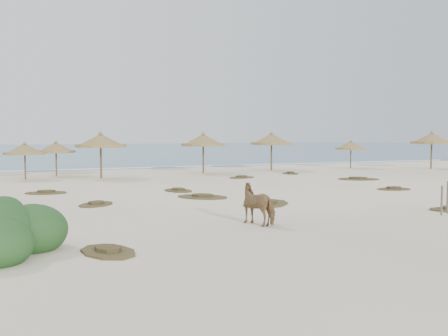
{
  "coord_description": "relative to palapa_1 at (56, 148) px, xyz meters",
  "views": [
    {
      "loc": [
        -7.57,
        -16.38,
        2.98
      ],
      "look_at": [
        0.95,
        5.0,
        1.37
      ],
      "focal_mm": 40.0,
      "sensor_mm": 36.0,
      "label": 1
    }
  ],
  "objects": [
    {
      "name": "palapa_7",
      "position": [
        29.66,
        -4.33,
        0.55
      ],
      "size": [
        4.06,
        4.06,
        3.21
      ],
      "rotation": [
        0.0,
        0.0,
        -0.21
      ],
      "color": "brown",
      "rests_on": "ground"
    },
    {
      "name": "ground",
      "position": [
        5.59,
        -20.3,
        -1.94
      ],
      "size": [
        160.0,
        160.0,
        0.0
      ],
      "primitive_type": "plane",
      "color": "#F9EDCD",
      "rests_on": "ground"
    },
    {
      "name": "palapa_5",
      "position": [
        16.34,
        -1.01,
        0.51
      ],
      "size": [
        3.52,
        3.52,
        3.16
      ],
      "rotation": [
        0.0,
        0.0,
        -0.05
      ],
      "color": "brown",
      "rests_on": "ground"
    },
    {
      "name": "palapa_3",
      "position": [
        2.65,
        -3.07,
        0.5
      ],
      "size": [
        3.52,
        3.52,
        3.14
      ],
      "rotation": [
        0.0,
        0.0,
        -0.05
      ],
      "color": "brown",
      "rests_on": "ground"
    },
    {
      "name": "scrub_7",
      "position": [
        11.36,
        -6.38,
        -1.89
      ],
      "size": [
        2.12,
        1.64,
        0.16
      ],
      "rotation": [
        0.0,
        0.0,
        0.25
      ],
      "color": "brown",
      "rests_on": "ground"
    },
    {
      "name": "scrub_5",
      "position": [
        17.89,
        -10.2,
        -1.89
      ],
      "size": [
        3.11,
        2.69,
        0.16
      ],
      "rotation": [
        0.0,
        0.0,
        2.68
      ],
      "color": "brown",
      "rests_on": "ground"
    },
    {
      "name": "palapa_6",
      "position": [
        23.71,
        -1.37,
        -0.04
      ],
      "size": [
        3.14,
        3.14,
        2.46
      ],
      "rotation": [
        0.0,
        0.0,
        -0.22
      ],
      "color": "brown",
      "rests_on": "ground"
    },
    {
      "name": "palapa_1",
      "position": [
        0.0,
        0.0,
        0.0
      ],
      "size": [
        3.29,
        3.29,
        2.5
      ],
      "rotation": [
        0.0,
        0.0,
        0.27
      ],
      "color": "brown",
      "rests_on": "ground"
    },
    {
      "name": "scrub_14",
      "position": [
        -1.08,
        -10.65,
        -1.89
      ],
      "size": [
        2.26,
        1.74,
        0.16
      ],
      "rotation": [
        0.0,
        0.0,
        2.91
      ],
      "color": "brown",
      "rests_on": "ground"
    },
    {
      "name": "fence_post_near",
      "position": [
        12.54,
        -22.71,
        -1.34
      ],
      "size": [
        0.11,
        0.11,
        1.2
      ],
      "primitive_type": "cylinder",
      "rotation": [
        0.0,
        0.0,
        0.25
      ],
      "color": "#685E4E",
      "rests_on": "ground"
    },
    {
      "name": "scrub_4",
      "position": [
        16.06,
        -15.69,
        -1.89
      ],
      "size": [
        2.02,
        1.53,
        0.16
      ],
      "rotation": [
        0.0,
        0.0,
        2.93
      ],
      "color": "brown",
      "rests_on": "ground"
    },
    {
      "name": "scrub_11",
      "position": [
        -0.13,
        -24.24,
        -1.89
      ],
      "size": [
        1.74,
        2.13,
        0.16
      ],
      "rotation": [
        0.0,
        0.0,
        1.91
      ],
      "color": "brown",
      "rests_on": "ground"
    },
    {
      "name": "palapa_2",
      "position": [
        -2.03,
        -2.17,
        -0.02
      ],
      "size": [
        3.38,
        3.38,
        2.47
      ],
      "rotation": [
        0.0,
        0.0,
        0.35
      ],
      "color": "brown",
      "rests_on": "ground"
    },
    {
      "name": "scrub_2",
      "position": [
        0.69,
        -15.68,
        -1.89
      ],
      "size": [
        2.06,
        2.11,
        0.16
      ],
      "rotation": [
        0.0,
        0.0,
        0.84
      ],
      "color": "brown",
      "rests_on": "ground"
    },
    {
      "name": "horse",
      "position": [
        5.09,
        -22.11,
        -1.27
      ],
      "size": [
        1.25,
        1.74,
        1.34
      ],
      "primitive_type": "imported",
      "rotation": [
        0.0,
        0.0,
        3.51
      ],
      "color": "olive",
      "rests_on": "ground"
    },
    {
      "name": "foam_line",
      "position": [
        5.59,
        5.7,
        -1.94
      ],
      "size": [
        70.0,
        0.6,
        0.01
      ],
      "primitive_type": "cube",
      "color": "white",
      "rests_on": "ground"
    },
    {
      "name": "palapa_4",
      "position": [
        10.33,
        -1.64,
        0.47
      ],
      "size": [
        4.36,
        4.36,
        3.11
      ],
      "rotation": [
        0.0,
        0.0,
        -0.41
      ],
      "color": "brown",
      "rests_on": "ground"
    },
    {
      "name": "scrub_10",
      "position": [
        16.03,
        -4.7,
        -1.89
      ],
      "size": [
        1.06,
        1.59,
        0.16
      ],
      "rotation": [
        0.0,
        0.0,
        1.59
      ],
      "color": "brown",
      "rests_on": "ground"
    },
    {
      "name": "scrub_3",
      "position": [
        5.59,
        -15.02,
        -1.89
      ],
      "size": [
        2.87,
        2.86,
        0.16
      ],
      "rotation": [
        0.0,
        0.0,
        2.36
      ],
      "color": "brown",
      "rests_on": "ground"
    },
    {
      "name": "ocean",
      "position": [
        5.59,
        54.7,
        -1.94
      ],
      "size": [
        200.0,
        100.0,
        0.01
      ],
      "primitive_type": "cube",
      "color": "#275B75",
      "rests_on": "ground"
    },
    {
      "name": "fence_post_far",
      "position": [
        12.03,
        -22.93,
        -1.4
      ],
      "size": [
        0.1,
        0.1,
        1.08
      ],
      "primitive_type": "cylinder",
      "rotation": [
        0.0,
        0.0,
        -0.42
      ],
      "color": "#685E4E",
      "rests_on": "ground"
    },
    {
      "name": "scrub_9",
      "position": [
        7.33,
        -18.08,
        -1.89
      ],
      "size": [
        3.18,
        3.19,
        0.16
      ],
      "rotation": [
        0.0,
        0.0,
        0.79
      ],
      "color": "brown",
      "rests_on": "ground"
    },
    {
      "name": "scrub_13",
      "position": [
        5.28,
        -12.14,
        -1.89
      ],
      "size": [
        1.66,
        2.13,
        0.16
      ],
      "rotation": [
        0.0,
        0.0,
        1.83
      ],
      "color": "brown",
      "rests_on": "ground"
    }
  ]
}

